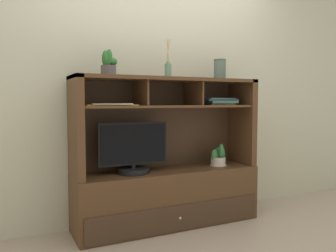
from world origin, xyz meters
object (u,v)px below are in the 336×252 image
Objects in this scene: tv_monitor at (133,152)px; magazine_stack_centre at (111,104)px; media_console at (168,179)px; magazine_stack_left at (219,101)px; ceramic_vase at (220,69)px; diffuser_bottle at (168,70)px; potted_succulent at (108,64)px; potted_orchid at (219,158)px.

magazine_stack_centre is at bearing -172.94° from tv_monitor.
magazine_stack_left is at bearing -0.50° from media_console.
ceramic_vase is at bearing -1.22° from media_console.
tv_monitor is 1.15m from ceramic_vase.
magazine_stack_left is (0.54, -0.00, 0.70)m from media_console.
media_console is 0.86m from magazine_stack_centre.
ceramic_vase is at bearing -56.57° from magazine_stack_left.
magazine_stack_left is at bearing 2.32° from magazine_stack_centre.
tv_monitor is (-0.34, -0.02, 0.27)m from media_console.
media_console is 0.98m from diffuser_bottle.
tv_monitor is 0.45m from magazine_stack_centre.
diffuser_bottle is at bearing 2.56° from tv_monitor.
potted_succulent reaches higher than ceramic_vase.
potted_succulent reaches higher than media_console.
tv_monitor is 0.76m from potted_succulent.
ceramic_vase reaches higher than potted_orchid.
magazine_stack_left is (0.01, 0.02, 0.54)m from potted_orchid.
ceramic_vase is (1.09, 0.02, 0.00)m from potted_succulent.
potted_succulent is (-0.01, 0.02, 0.33)m from magazine_stack_centre.
magazine_stack_left is 1.13m from potted_succulent.
tv_monitor is at bearing -175.98° from media_console.
potted_succulent is 1.11× the size of ceramic_vase.
magazine_stack_centre is at bearing -62.38° from potted_succulent.
media_console is 4.91× the size of magazine_stack_left.
potted_orchid is (0.53, -0.03, 0.16)m from media_console.
potted_succulent is at bearing -179.08° from ceramic_vase.
magazine_stack_centre is (-0.54, -0.05, 0.68)m from media_console.
potted_succulent is at bearing -177.84° from diffuser_bottle.
ceramic_vase is (1.08, 0.04, 0.33)m from magazine_stack_centre.
tv_monitor is at bearing -178.76° from magazine_stack_left.
potted_orchid is 0.54m from magazine_stack_left.
potted_orchid is at bearing -3.03° from media_console.
magazine_stack_centre is at bearing -175.75° from diffuser_bottle.
potted_succulent is at bearing -179.94° from potted_orchid.
magazine_stack_left is 0.81× the size of magazine_stack_centre.
tv_monitor is 3.13× the size of ceramic_vase.
magazine_stack_centre reaches higher than tv_monitor.
diffuser_bottle is (-0.54, -0.00, 0.28)m from magazine_stack_left.
diffuser_bottle reaches higher than media_console.
magazine_stack_centre is at bearing -174.84° from media_console.
potted_orchid is at bearing -2.10° from diffuser_bottle.
tv_monitor is 0.78m from diffuser_bottle.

